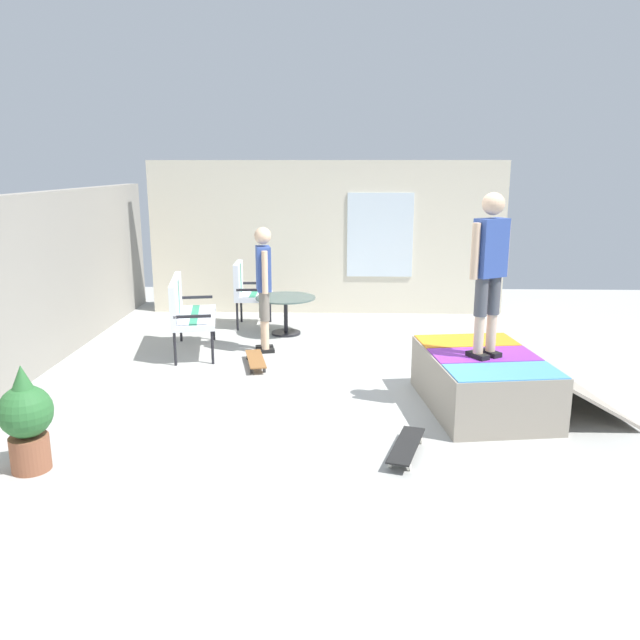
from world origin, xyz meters
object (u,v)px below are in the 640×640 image
Objects in this scene: patio_chair_near_house at (246,288)px; person_watching at (264,280)px; skateboard_by_bench at (256,359)px; skateboard_spare at (406,446)px; potted_plant at (26,418)px; patio_bench at (186,308)px; patio_table at (286,308)px; skate_ramp at (485,381)px; person_skater at (490,264)px.

patio_chair_near_house is 1.50m from person_watching.
skateboard_spare is at bearing -146.39° from skateboard_by_bench.
person_watching reaches higher than skateboard_by_bench.
skateboard_spare is (-3.18, -1.63, -0.91)m from person_watching.
potted_plant is at bearing 152.46° from skateboard_by_bench.
patio_chair_near_house is 1.24× the size of skateboard_by_bench.
patio_bench reaches higher than patio_table.
potted_plant is (-1.55, 4.11, 0.17)m from skate_ramp.
person_skater reaches higher than skateboard_by_bench.
person_skater is (-3.49, -2.95, 0.93)m from patio_chair_near_house.
patio_table is 0.53× the size of person_watching.
skateboard_spare is (-4.10, -1.42, -0.32)m from patio_table.
person_skater is 2.00× the size of skateboard_by_bench.
skateboard_spare is (-3.09, -2.68, -0.53)m from patio_bench.
potted_plant is (-0.38, 3.17, 0.38)m from skateboard_spare.
person_watching is at bearing -3.37° from skateboard_by_bench.
patio_bench is 3.51m from potted_plant.
skate_ramp reaches higher than skateboard_by_bench.
patio_bench reaches higher than skateboard_spare.
skateboard_spare is (-4.56, -2.07, -0.53)m from patio_chair_near_house.
patio_chair_near_house reaches higher than skateboard_by_bench.
person_watching is (-0.92, 0.21, 0.59)m from patio_table.
skate_ramp is 4.10m from patio_bench.
person_skater is at bearing -39.24° from skateboard_spare.
potted_plant is at bearing 171.86° from patio_bench.
patio_chair_near_house is at bearing 41.52° from skate_ramp.
person_skater is (-0.09, 0.06, 1.25)m from skate_ramp.
skate_ramp reaches higher than skateboard_spare.
patio_chair_near_house is 5.04m from skateboard_spare.
skateboard_by_bench is (-0.58, -1.01, -0.53)m from patio_bench.
skate_ramp is 2.04× the size of patio_chair_near_house.
skate_ramp is 2.93m from skateboard_by_bench.
potted_plant is at bearing 110.65° from skate_ramp.
skate_ramp is 2.31× the size of patio_table.
skate_ramp is 2.52× the size of skateboard_by_bench.
patio_bench is 1.61× the size of skateboard_by_bench.
skateboard_by_bench is (-1.59, 0.25, -0.32)m from patio_table.
skateboard_spare is (-1.16, 0.93, -0.21)m from skate_ramp.
potted_plant is (-4.48, 1.76, 0.06)m from patio_table.
person_watching is (0.10, -1.05, 0.38)m from patio_bench.
skate_ramp is at bearing -141.28° from patio_table.
skate_ramp is 3.33m from person_watching.
patio_bench is at bearing -8.14° from potted_plant.
person_skater is 4.44m from potted_plant.
person_watching reaches higher than potted_plant.
person_skater reaches higher than patio_bench.
person_skater is (-2.01, -3.55, 0.93)m from patio_bench.
patio_chair_near_house is 0.83m from patio_table.
skate_ramp is 2.53× the size of skateboard_spare.
skate_ramp is 4.55m from patio_chair_near_house.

